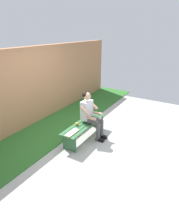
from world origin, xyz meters
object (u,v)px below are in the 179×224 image
book_open (72,133)px  apple (77,124)px  person_seated (91,113)px  bench_near (85,127)px

book_open → apple: bearing=-162.0°
person_seated → bench_near: bearing=-35.1°
person_seated → apple: size_ratio=13.85×
bench_near → book_open: book_open is taller
bench_near → apple: size_ratio=18.24×
bench_near → person_seated: bearing=144.9°
book_open → person_seated: bearing=173.9°
apple → book_open: size_ratio=0.22×
apple → bench_near: bearing=154.6°
apple → book_open: 0.41m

